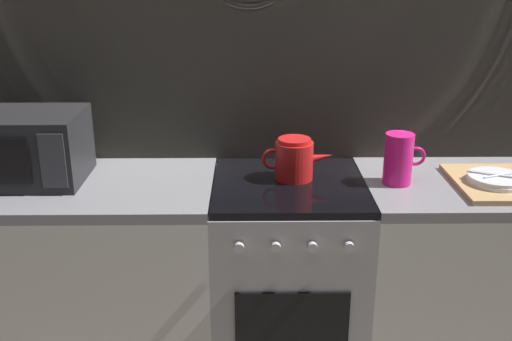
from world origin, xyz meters
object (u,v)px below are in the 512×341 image
(microwave, at_px, (23,147))
(stove_unit, at_px, (287,283))
(dish_pile, at_px, (495,182))
(pitcher, at_px, (399,159))
(kettle, at_px, (294,159))

(microwave, bearing_deg, stove_unit, -2.46)
(stove_unit, distance_m, microwave, 1.19)
(dish_pile, bearing_deg, microwave, 177.05)
(dish_pile, bearing_deg, pitcher, 174.20)
(microwave, xyz_separation_m, dish_pile, (1.82, -0.09, -0.12))
(kettle, bearing_deg, pitcher, -8.10)
(stove_unit, height_order, dish_pile, dish_pile)
(stove_unit, xyz_separation_m, microwave, (-1.03, 0.04, 0.59))
(kettle, bearing_deg, microwave, 180.00)
(stove_unit, relative_size, pitcher, 4.50)
(microwave, distance_m, dish_pile, 1.82)
(microwave, height_order, dish_pile, microwave)
(stove_unit, relative_size, dish_pile, 2.25)
(microwave, bearing_deg, pitcher, -2.23)
(kettle, xyz_separation_m, dish_pile, (0.76, -0.09, -0.06))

